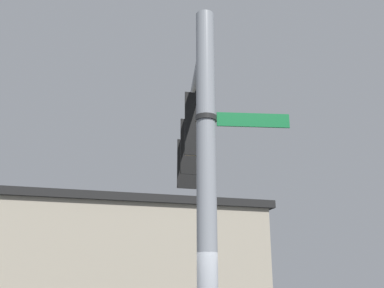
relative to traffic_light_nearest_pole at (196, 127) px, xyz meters
name	(u,v)px	position (x,y,z in m)	size (l,w,h in m)	color
signal_pole	(207,206)	(-0.28, -1.55, -1.76)	(0.29, 0.29, 6.31)	gray
mast_arm	(192,109)	(0.20, 1.08, 0.80)	(0.20, 0.20, 5.34)	gray
traffic_light_nearest_pole	(196,127)	(0.00, 0.00, 0.00)	(0.54, 0.49, 1.31)	black
traffic_light_mid_inner	(191,149)	(0.26, 1.39, 0.00)	(0.54, 0.49, 1.31)	black
traffic_light_mid_outer	(186,166)	(0.51, 2.77, 0.00)	(0.54, 0.49, 1.31)	black
street_name_sign	(228,119)	(0.05, -1.61, -0.43)	(1.44, 0.42, 0.22)	#147238
storefront_building	(108,272)	(-0.40, 12.19, -2.23)	(12.04, 8.12, 5.35)	#A89E89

